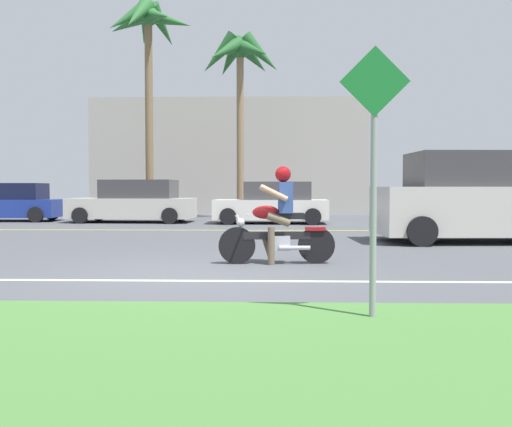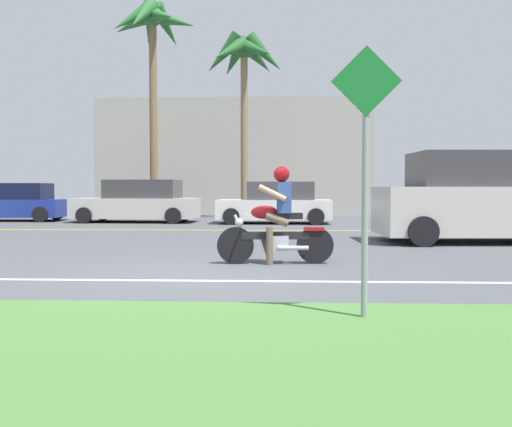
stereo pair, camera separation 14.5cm
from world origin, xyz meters
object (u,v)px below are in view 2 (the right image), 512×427
street_sign (366,156)px  parked_car_2 (276,204)px  suv_nearby (489,199)px  palm_tree_1 (244,62)px  motorcyclist (276,223)px  parked_car_0 (13,203)px  parked_car_1 (138,202)px  palm_tree_0 (152,32)px

street_sign → parked_car_2: bearing=93.5°
suv_nearby → palm_tree_1: palm_tree_1 is taller
motorcyclist → parked_car_0: bearing=130.6°
palm_tree_1 → street_sign: bearing=-82.9°
motorcyclist → parked_car_1: size_ratio=0.42×
motorcyclist → parked_car_2: (-0.08, 10.51, 0.01)m
suv_nearby → palm_tree_0: bearing=134.4°
parked_car_1 → motorcyclist: bearing=-65.4°
motorcyclist → palm_tree_1: bearing=95.7°
suv_nearby → palm_tree_0: 15.70m
motorcyclist → parked_car_0: motorcyclist is taller
parked_car_2 → parked_car_1: bearing=174.1°
motorcyclist → parked_car_2: size_ratio=0.48×
motorcyclist → palm_tree_0: size_ratio=0.21×
motorcyclist → palm_tree_1: palm_tree_1 is taller
palm_tree_0 → street_sign: bearing=-71.6°
parked_car_1 → street_sign: street_sign is taller
suv_nearby → parked_car_2: size_ratio=1.29×
street_sign → motorcyclist: bearing=101.5°
parked_car_2 → palm_tree_0: palm_tree_0 is taller
suv_nearby → palm_tree_0: size_ratio=0.57×
parked_car_2 → palm_tree_0: 9.30m
parked_car_1 → suv_nearby: bearing=-36.1°
parked_car_1 → palm_tree_0: (-0.14, 3.01, 6.89)m
palm_tree_0 → street_sign: (6.01, -18.04, -6.09)m
parked_car_0 → street_sign: (10.72, -15.57, 0.85)m
motorcyclist → suv_nearby: size_ratio=0.37×
suv_nearby → street_sign: size_ratio=2.06×
suv_nearby → motorcyclist: bearing=-141.1°
parked_car_2 → palm_tree_1: (-1.32, 3.39, 5.65)m
suv_nearby → parked_car_0: 16.57m
parked_car_0 → palm_tree_1: palm_tree_1 is taller
suv_nearby → palm_tree_0: (-9.96, 10.17, 6.62)m
motorcyclist → palm_tree_0: palm_tree_0 is taller
parked_car_2 → street_sign: bearing=-86.5°
parked_car_0 → street_sign: bearing=-55.5°
parked_car_0 → street_sign: size_ratio=1.59×
motorcyclist → palm_tree_1: (-1.40, 13.90, 5.66)m
parked_car_0 → parked_car_2: size_ratio=1.00×
parked_car_0 → parked_car_2: bearing=-6.1°
parked_car_1 → palm_tree_1: 7.29m
motorcyclist → parked_car_2: motorcyclist is taller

